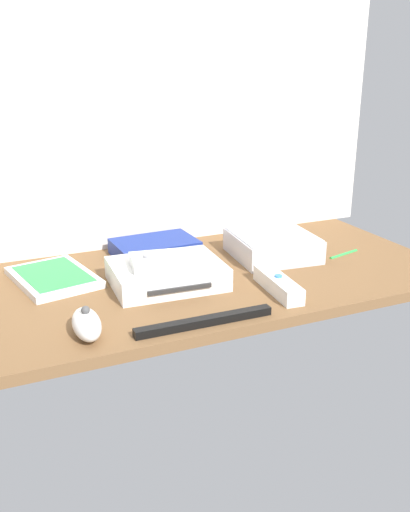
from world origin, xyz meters
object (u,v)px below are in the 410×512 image
network_router (155,248)px  mini_computer (272,245)px  sensor_bar (205,321)px  game_case (54,277)px  remote_wand (278,284)px  remote_nunchuk (87,324)px  stylus_pen (344,253)px  remote_classic_pad (169,260)px  game_console (167,274)px

network_router → mini_computer: bearing=-28.8°
sensor_bar → mini_computer: bearing=43.2°
game_case → remote_wand: bearing=-42.7°
mini_computer → remote_wand: bearing=-117.5°
mini_computer → sensor_bar: mini_computer is taller
remote_nunchuk → sensor_bar: size_ratio=0.43×
stylus_pen → mini_computer: bearing=160.3°
remote_classic_pad → stylus_pen: size_ratio=1.72×
remote_classic_pad → network_router: bearing=88.3°
game_case → remote_classic_pad: bearing=-42.8°
game_console → stylus_pen: 42.39cm
game_console → mini_computer: (27.01, 5.89, 0.44)cm
remote_classic_pad → sensor_bar: size_ratio=0.64×
network_router → remote_wand: (14.15, -29.45, -0.19)cm
remote_nunchuk → stylus_pen: bearing=17.4°
sensor_bar → game_console: bearing=89.5°
mini_computer → network_router: bearing=153.7°
game_console → stylus_pen: game_console is taller
game_console → stylus_pen: (42.35, 0.40, -1.85)cm
game_case → game_console: bearing=-40.0°
mini_computer → remote_nunchuk: (-45.92, -20.82, -0.60)cm
remote_wand → mini_computer: bearing=67.8°
sensor_bar → remote_nunchuk: bearing=168.0°
game_console → network_router: game_console is taller
network_router → remote_classic_pad: remote_classic_pad is taller
mini_computer → sensor_bar: 37.24cm
mini_computer → stylus_pen: mini_computer is taller
mini_computer → remote_classic_pad: size_ratio=1.20×
mini_computer → stylus_pen: bearing=-19.7°
remote_nunchuk → stylus_pen: 63.16cm
sensor_bar → game_case: bearing=123.8°
remote_classic_pad → sensor_bar: 18.45cm
remote_wand → remote_nunchuk: 36.75cm
remote_nunchuk → sensor_bar: 18.96cm
game_case → remote_nunchuk: (0.92, -25.75, 1.28)cm
remote_wand → sensor_bar: (-18.20, -7.18, -0.81)cm
mini_computer → game_case: bearing=174.0°
network_router → remote_wand: same height
remote_wand → network_router: bearing=120.9°
remote_nunchuk → sensor_bar: bearing=-9.6°
sensor_bar → stylus_pen: (42.82, 19.56, -0.35)cm
network_router → remote_classic_pad: 19.47cm
remote_nunchuk → game_case: bearing=95.4°
network_router → remote_wand: size_ratio=1.23×
remote_wand → stylus_pen: bearing=31.9°
remote_nunchuk → remote_classic_pad: bearing=38.9°
stylus_pen → sensor_bar: bearing=-155.4°
game_console → stylus_pen: bearing=3.8°
game_case → remote_nunchuk: size_ratio=2.08×
network_router → remote_nunchuk: (-22.48, -32.39, 0.34)cm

